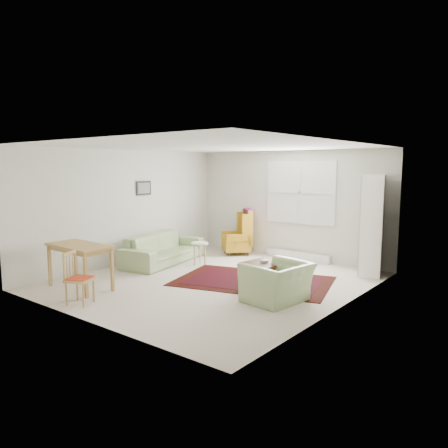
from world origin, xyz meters
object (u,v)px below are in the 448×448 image
Objects in this scene: desk at (80,267)px; sofa at (163,243)px; coffee_table at (264,276)px; desk_chair at (80,278)px; armchair at (277,278)px; wingback_chair at (236,232)px; cabinet at (372,225)px; stool at (200,253)px.

sofa is at bearing 98.99° from desk.
desk_chair is (-1.85, -2.41, 0.16)m from coffee_table.
desk_chair is at bearing -41.74° from armchair.
wingback_chair is 1.82× the size of coffee_table.
armchair is 1.59× the size of coffee_table.
desk_chair is at bearing -138.72° from cabinet.
desk reaches higher than coffee_table.
desk_chair reaches higher than armchair.
sofa is 1.91m from wingback_chair.
cabinet is 5.57m from desk.
coffee_table is at bearing -131.36° from cabinet.
desk is at bearing -53.57° from wingback_chair.
coffee_table is at bearing 35.96° from desk.
coffee_table is at bearing -120.66° from armchair.
armchair is (3.49, -0.88, -0.07)m from sofa.
sofa is 0.87m from stool.
armchair is 3.45m from desk.
cabinet is at bearing 41.84° from wingback_chair.
stool is at bearing -172.77° from cabinet.
desk is (-0.33, -4.14, -0.16)m from wingback_chair.
armchair is at bearing 25.38° from desk.
desk is (-2.61, -1.89, 0.14)m from coffee_table.
desk_chair is at bearing -43.73° from wingback_chair.
sofa reaches higher than desk.
desk is at bearing 31.70° from desk_chair.
desk is (0.37, -2.36, -0.05)m from sofa.
armchair is at bearing -2.61° from wingback_chair.
desk is at bearing -144.04° from coffee_table.
armchair is 3.09m from desk_chair.
desk is (-3.63, -4.18, -0.60)m from cabinet.
stool is 3.25m from desk_chair.
wingback_chair is 1.35× the size of desk_chair.
sofa is at bearing -70.70° from wingback_chair.
stool is 0.25× the size of cabinet.
sofa reaches higher than desk_chair.
stool is at bearing 81.55° from desk.
cabinet reaches higher than desk_chair.
desk is at bearing -56.58° from armchair.
wingback_chair is 4.67m from desk_chair.
wingback_chair is 4.15m from desk.
armchair is 1.94× the size of stool.
armchair is at bearing -115.97° from sofa.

